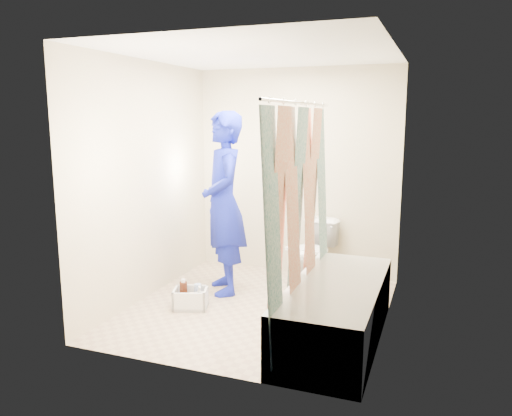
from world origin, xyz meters
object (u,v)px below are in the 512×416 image
(plumber, at_px, (224,204))
(toilet, at_px, (311,253))
(cleaning_caddy, at_px, (192,299))
(bathtub, at_px, (336,309))

(plumber, bearing_deg, toilet, 91.30)
(plumber, xyz_separation_m, cleaning_caddy, (-0.10, -0.56, -0.86))
(toilet, distance_m, plumber, 1.15)
(bathtub, distance_m, cleaning_caddy, 1.49)
(bathtub, relative_size, plumber, 0.92)
(bathtub, relative_size, cleaning_caddy, 4.54)
(bathtub, relative_size, toilet, 2.48)
(toilet, bearing_deg, bathtub, -55.10)
(bathtub, xyz_separation_m, toilet, (-0.56, 1.35, 0.09))
(bathtub, height_order, toilet, toilet)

